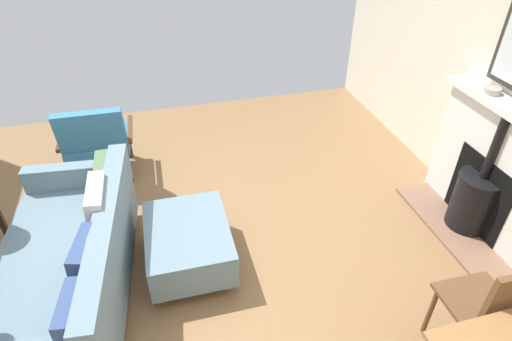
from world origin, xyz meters
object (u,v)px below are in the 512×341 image
(fireplace, at_px, (490,180))
(dining_chair_near_fireplace, at_px, (493,307))
(mantel_bowl_near, at_px, (492,90))
(ottoman, at_px, (188,242))
(armchair_accent, at_px, (96,138))
(sofa, at_px, (71,264))

(fireplace, height_order, dining_chair_near_fireplace, fireplace)
(mantel_bowl_near, height_order, dining_chair_near_fireplace, mantel_bowl_near)
(mantel_bowl_near, xyz_separation_m, ottoman, (2.49, 0.11, -0.93))
(ottoman, relative_size, armchair_accent, 0.94)
(fireplace, xyz_separation_m, sofa, (3.30, -0.07, -0.15))
(fireplace, bearing_deg, sofa, -1.26)
(mantel_bowl_near, distance_m, dining_chair_near_fireplace, 1.75)
(fireplace, xyz_separation_m, armchair_accent, (3.18, -1.56, -0.02))
(fireplace, relative_size, armchair_accent, 1.62)
(sofa, xyz_separation_m, dining_chair_near_fireplace, (-2.42, 1.15, 0.19))
(sofa, distance_m, armchair_accent, 1.50)
(mantel_bowl_near, height_order, ottoman, mantel_bowl_near)
(armchair_accent, relative_size, dining_chair_near_fireplace, 0.92)
(ottoman, height_order, armchair_accent, armchair_accent)
(armchair_accent, bearing_deg, fireplace, 153.84)
(sofa, bearing_deg, mantel_bowl_near, -176.08)
(sofa, bearing_deg, dining_chair_near_fireplace, 154.61)
(mantel_bowl_near, xyz_separation_m, armchair_accent, (3.19, -1.26, -0.68))
(fireplace, xyz_separation_m, dining_chair_near_fireplace, (0.88, 1.08, 0.04))
(armchair_accent, bearing_deg, mantel_bowl_near, 158.42)
(dining_chair_near_fireplace, bearing_deg, mantel_bowl_near, -122.85)
(fireplace, bearing_deg, mantel_bowl_near, -91.96)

